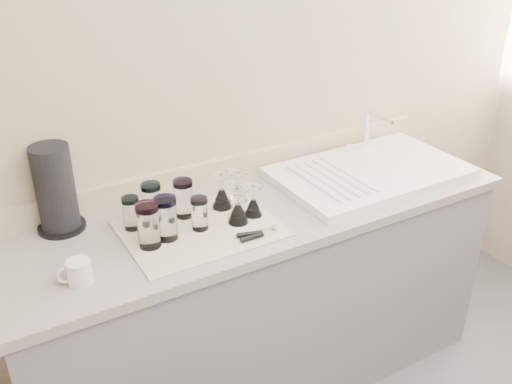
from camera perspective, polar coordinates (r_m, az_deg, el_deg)
counter_unit at (r=2.48m, az=0.41°, el=-10.61°), size 2.06×0.62×0.90m
sink_unit at (r=2.52m, az=11.30°, el=2.03°), size 0.82×0.50×0.22m
dish_towel at (r=2.08m, az=-5.56°, el=-3.70°), size 0.55×0.42×0.01m
tumbler_teal at (r=2.09m, az=-12.36°, el=-2.05°), size 0.06×0.06×0.12m
tumbler_cyan at (r=2.12m, az=-10.36°, el=-0.97°), size 0.07×0.07×0.15m
tumbler_purple at (r=2.13m, az=-7.25°, el=-0.61°), size 0.07×0.07×0.15m
tumbler_magenta at (r=1.96m, az=-10.70°, el=-3.28°), size 0.08×0.08×0.16m
tumbler_blue at (r=2.00m, az=-8.99°, el=-2.61°), size 0.08×0.08×0.16m
tumbler_lavender at (r=2.05m, az=-5.66°, el=-2.13°), size 0.06×0.06×0.12m
goblet_back_left at (r=2.19m, az=-3.44°, el=-0.39°), size 0.08×0.08×0.14m
goblet_back_right at (r=2.23m, az=-1.75°, el=0.09°), size 0.07×0.07×0.13m
goblet_front_left at (r=2.09m, az=-1.82°, el=-1.88°), size 0.08×0.08×0.14m
goblet_front_right at (r=2.13m, az=-0.28°, el=-1.32°), size 0.07×0.07×0.12m
can_opener at (r=2.02m, az=0.19°, el=-4.23°), size 0.15×0.06×0.02m
white_mug at (r=1.87m, az=-17.34°, el=-7.66°), size 0.11×0.09×0.08m
paper_towel_roll at (r=2.13m, az=-19.42°, el=0.21°), size 0.17×0.17×0.32m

